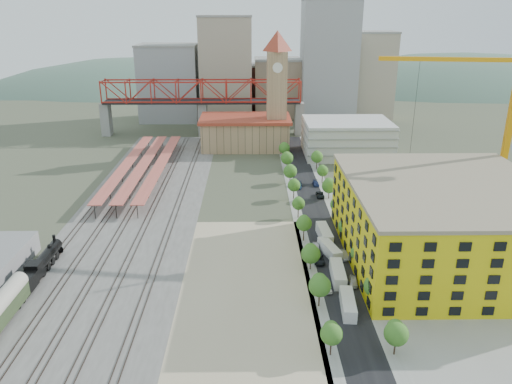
{
  "coord_description": "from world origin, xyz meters",
  "views": [
    {
      "loc": [
        -3.21,
        -125.52,
        55.98
      ],
      "look_at": [
        -1.56,
        -0.81,
        10.0
      ],
      "focal_mm": 35.0,
      "sensor_mm": 36.0,
      "label": 1
    }
  ],
  "objects_px": {
    "tower_crane": "(500,108)",
    "site_trailer_b": "(338,274)",
    "construction_building": "(445,222)",
    "site_trailer_c": "(330,249)",
    "site_trailer_d": "(324,234)",
    "locomotive": "(41,265)",
    "site_trailer_a": "(348,304)",
    "car_0": "(327,288)",
    "clock_tower": "(277,80)"
  },
  "relations": [
    {
      "from": "clock_tower",
      "to": "site_trailer_b",
      "type": "bearing_deg",
      "value": -85.83
    },
    {
      "from": "clock_tower",
      "to": "tower_crane",
      "type": "distance_m",
      "value": 93.58
    },
    {
      "from": "site_trailer_c",
      "to": "site_trailer_d",
      "type": "bearing_deg",
      "value": 74.9
    },
    {
      "from": "tower_crane",
      "to": "site_trailer_a",
      "type": "xyz_separation_m",
      "value": [
        -46.5,
        -45.38,
        -30.22
      ]
    },
    {
      "from": "clock_tower",
      "to": "tower_crane",
      "type": "bearing_deg",
      "value": -54.37
    },
    {
      "from": "construction_building",
      "to": "clock_tower",
      "type": "bearing_deg",
      "value": 108.78
    },
    {
      "from": "site_trailer_a",
      "to": "site_trailer_d",
      "type": "bearing_deg",
      "value": 94.66
    },
    {
      "from": "construction_building",
      "to": "site_trailer_b",
      "type": "relative_size",
      "value": 4.95
    },
    {
      "from": "tower_crane",
      "to": "site_trailer_c",
      "type": "xyz_separation_m",
      "value": [
        -46.5,
        -21.59,
        -30.26
      ]
    },
    {
      "from": "site_trailer_b",
      "to": "site_trailer_c",
      "type": "relative_size",
      "value": 1.08
    },
    {
      "from": "clock_tower",
      "to": "tower_crane",
      "type": "relative_size",
      "value": 1.02
    },
    {
      "from": "locomotive",
      "to": "site_trailer_a",
      "type": "distance_m",
      "value": 67.78
    },
    {
      "from": "site_trailer_b",
      "to": "site_trailer_c",
      "type": "bearing_deg",
      "value": 92.56
    },
    {
      "from": "site_trailer_c",
      "to": "car_0",
      "type": "relative_size",
      "value": 2.28
    },
    {
      "from": "site_trailer_b",
      "to": "site_trailer_c",
      "type": "distance_m",
      "value": 11.98
    },
    {
      "from": "site_trailer_c",
      "to": "site_trailer_d",
      "type": "relative_size",
      "value": 0.93
    },
    {
      "from": "site_trailer_d",
      "to": "car_0",
      "type": "xyz_separation_m",
      "value": [
        -3.0,
        -25.32,
        -0.68
      ]
    },
    {
      "from": "locomotive",
      "to": "site_trailer_b",
      "type": "height_order",
      "value": "locomotive"
    },
    {
      "from": "construction_building",
      "to": "site_trailer_a",
      "type": "xyz_separation_m",
      "value": [
        -26.0,
        -21.41,
        -8.08
      ]
    },
    {
      "from": "construction_building",
      "to": "site_trailer_c",
      "type": "distance_m",
      "value": 27.34
    },
    {
      "from": "locomotive",
      "to": "car_0",
      "type": "relative_size",
      "value": 5.53
    },
    {
      "from": "clock_tower",
      "to": "site_trailer_a",
      "type": "distance_m",
      "value": 124.71
    },
    {
      "from": "site_trailer_d",
      "to": "site_trailer_b",
      "type": "bearing_deg",
      "value": -93.35
    },
    {
      "from": "site_trailer_a",
      "to": "site_trailer_c",
      "type": "bearing_deg",
      "value": 94.66
    },
    {
      "from": "construction_building",
      "to": "site_trailer_a",
      "type": "relative_size",
      "value": 5.19
    },
    {
      "from": "tower_crane",
      "to": "site_trailer_b",
      "type": "height_order",
      "value": "tower_crane"
    },
    {
      "from": "clock_tower",
      "to": "site_trailer_a",
      "type": "xyz_separation_m",
      "value": [
        8.0,
        -121.4,
        -27.36
      ]
    },
    {
      "from": "clock_tower",
      "to": "car_0",
      "type": "bearing_deg",
      "value": -87.49
    },
    {
      "from": "locomotive",
      "to": "tower_crane",
      "type": "distance_m",
      "value": 120.08
    },
    {
      "from": "tower_crane",
      "to": "site_trailer_c",
      "type": "distance_m",
      "value": 59.53
    },
    {
      "from": "locomotive",
      "to": "site_trailer_a",
      "type": "xyz_separation_m",
      "value": [
        66.0,
        -15.41,
        -0.82
      ]
    },
    {
      "from": "construction_building",
      "to": "locomotive",
      "type": "xyz_separation_m",
      "value": [
        -92.0,
        -6.0,
        -7.26
      ]
    },
    {
      "from": "site_trailer_a",
      "to": "site_trailer_c",
      "type": "xyz_separation_m",
      "value": [
        0.0,
        23.79,
        -0.04
      ]
    },
    {
      "from": "site_trailer_b",
      "to": "site_trailer_a",
      "type": "bearing_deg",
      "value": -87.44
    },
    {
      "from": "locomotive",
      "to": "car_0",
      "type": "bearing_deg",
      "value": -7.34
    },
    {
      "from": "locomotive",
      "to": "site_trailer_d",
      "type": "height_order",
      "value": "locomotive"
    },
    {
      "from": "site_trailer_c",
      "to": "site_trailer_d",
      "type": "distance_m",
      "value": 8.83
    },
    {
      "from": "tower_crane",
      "to": "site_trailer_a",
      "type": "height_order",
      "value": "tower_crane"
    },
    {
      "from": "clock_tower",
      "to": "site_trailer_d",
      "type": "height_order",
      "value": "clock_tower"
    },
    {
      "from": "construction_building",
      "to": "site_trailer_a",
      "type": "distance_m",
      "value": 34.64
    },
    {
      "from": "tower_crane",
      "to": "car_0",
      "type": "bearing_deg",
      "value": -142.42
    },
    {
      "from": "site_trailer_a",
      "to": "car_0",
      "type": "relative_size",
      "value": 2.34
    },
    {
      "from": "construction_building",
      "to": "tower_crane",
      "type": "bearing_deg",
      "value": 49.47
    },
    {
      "from": "site_trailer_a",
      "to": "site_trailer_b",
      "type": "distance_m",
      "value": 11.81
    },
    {
      "from": "tower_crane",
      "to": "site_trailer_a",
      "type": "relative_size",
      "value": 5.25
    },
    {
      "from": "tower_crane",
      "to": "car_0",
      "type": "relative_size",
      "value": 12.29
    },
    {
      "from": "locomotive",
      "to": "tower_crane",
      "type": "height_order",
      "value": "tower_crane"
    },
    {
      "from": "locomotive",
      "to": "site_trailer_a",
      "type": "relative_size",
      "value": 2.36
    },
    {
      "from": "locomotive",
      "to": "site_trailer_c",
      "type": "xyz_separation_m",
      "value": [
        66.0,
        8.38,
        -0.85
      ]
    },
    {
      "from": "tower_crane",
      "to": "car_0",
      "type": "xyz_separation_m",
      "value": [
        -49.5,
        -38.09,
        -30.85
      ]
    }
  ]
}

